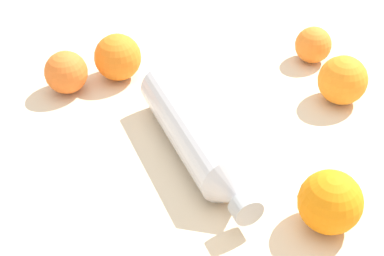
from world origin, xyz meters
TOP-DOWN VIEW (x-y plane):
  - ground_plane at (0.00, 0.00)m, footprint 2.40×2.40m
  - water_bottle at (-0.03, 0.05)m, footprint 0.23×0.27m
  - orange_0 at (0.01, 0.25)m, footprint 0.08×0.08m
  - orange_2 at (-0.26, 0.18)m, footprint 0.08×0.08m
  - orange_3 at (-0.07, -0.22)m, footprint 0.07×0.07m
  - orange_4 at (-0.35, 0.10)m, footprint 0.06×0.06m
  - orange_5 at (-0.14, -0.17)m, footprint 0.08×0.08m

SIDE VIEW (x-z plane):
  - ground_plane at x=0.00m, z-range 0.00..0.00m
  - orange_4 at x=-0.35m, z-range 0.00..0.06m
  - orange_3 at x=-0.07m, z-range 0.00..0.07m
  - water_bottle at x=-0.03m, z-range 0.00..0.07m
  - orange_2 at x=-0.26m, z-range 0.00..0.08m
  - orange_5 at x=-0.14m, z-range 0.00..0.08m
  - orange_0 at x=0.01m, z-range 0.00..0.08m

